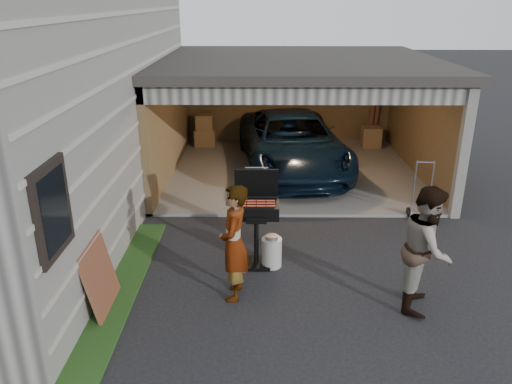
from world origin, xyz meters
TOP-DOWN VIEW (x-y plane):
  - ground at (0.00, 0.00)m, footprint 80.00×80.00m
  - groundcover_strip at (-2.25, -1.00)m, footprint 0.50×8.00m
  - garage at (0.76, 6.79)m, footprint 6.80×6.30m
  - minivan at (0.69, 6.43)m, footprint 2.97×5.46m
  - woman at (-0.50, 0.56)m, footprint 0.47×0.68m
  - man at (2.25, 0.35)m, footprint 0.97×1.09m
  - bbq_grill at (-0.18, 1.55)m, footprint 0.73×0.64m
  - propane_tank at (0.08, 1.48)m, footprint 0.34×0.34m
  - plywood_panel at (-2.40, 0.20)m, footprint 0.27×0.97m
  - hand_truck at (3.17, 3.48)m, footprint 0.51×0.39m

SIDE VIEW (x-z plane):
  - ground at x=0.00m, z-range 0.00..0.00m
  - groundcover_strip at x=-2.25m, z-range 0.00..0.06m
  - hand_truck at x=3.17m, z-range -0.38..0.84m
  - propane_tank at x=0.08m, z-range 0.00..0.51m
  - plywood_panel at x=-2.40m, z-range 0.00..1.07m
  - minivan at x=0.69m, z-range 0.00..1.45m
  - woman at x=-0.50m, z-range 0.00..1.79m
  - man at x=2.25m, z-range 0.00..1.86m
  - bbq_grill at x=-0.18m, z-range 0.16..1.78m
  - garage at x=0.76m, z-range 0.42..3.32m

